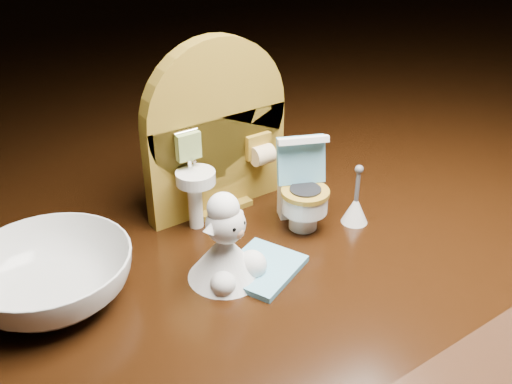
# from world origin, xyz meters

# --- Properties ---
(backdrop_panel) EXTENTS (0.13, 0.05, 0.15)m
(backdrop_panel) POSITION_xyz_m (-0.00, 0.06, 0.07)
(backdrop_panel) COLOR olive
(backdrop_panel) RESTS_ON ground
(toy_toilet) EXTENTS (0.05, 0.05, 0.08)m
(toy_toilet) POSITION_xyz_m (0.04, 0.00, 0.03)
(toy_toilet) COLOR white
(toy_toilet) RESTS_ON ground
(bath_mat) EXTENTS (0.07, 0.07, 0.00)m
(bath_mat) POSITION_xyz_m (-0.02, -0.04, 0.00)
(bath_mat) COLOR #62ABC8
(bath_mat) RESTS_ON ground
(toilet_brush) EXTENTS (0.02, 0.02, 0.05)m
(toilet_brush) POSITION_xyz_m (0.08, -0.02, 0.01)
(toilet_brush) COLOR white
(toilet_brush) RESTS_ON ground
(plush_lamb) EXTENTS (0.06, 0.06, 0.07)m
(plush_lamb) POSITION_xyz_m (-0.05, -0.03, 0.02)
(plush_lamb) COLOR white
(plush_lamb) RESTS_ON ground
(ceramic_bowl) EXTENTS (0.13, 0.13, 0.04)m
(ceramic_bowl) POSITION_xyz_m (-0.16, 0.02, 0.02)
(ceramic_bowl) COLOR white
(ceramic_bowl) RESTS_ON ground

